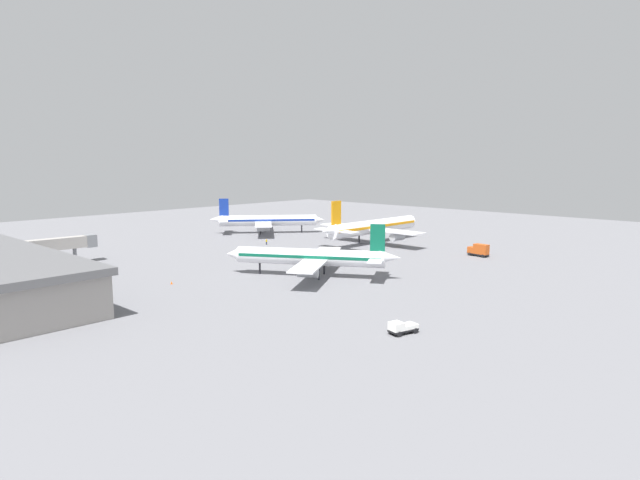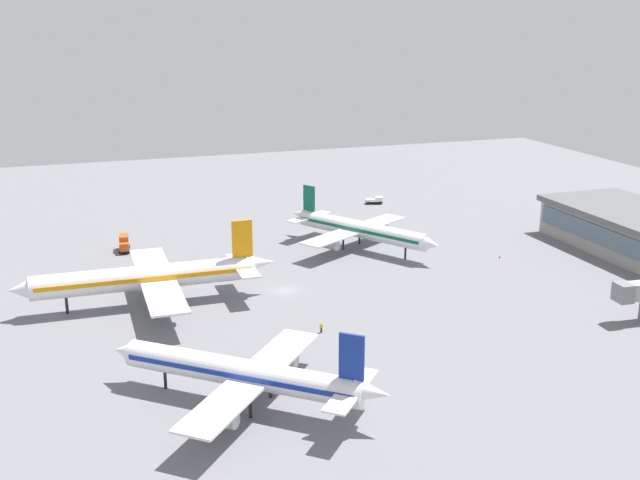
% 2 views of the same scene
% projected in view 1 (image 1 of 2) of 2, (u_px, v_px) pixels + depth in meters
% --- Properties ---
extents(ground, '(288.00, 288.00, 0.00)m').
position_uv_depth(ground, '(317.00, 253.00, 148.81)').
color(ground, slate).
extents(airplane_at_gate, '(36.31, 45.41, 13.84)m').
position_uv_depth(airplane_at_gate, '(373.00, 227.00, 165.34)').
color(airplane_at_gate, white).
rests_on(airplane_at_gate, ground).
extents(airplane_taxiing, '(29.73, 32.61, 12.11)m').
position_uv_depth(airplane_taxiing, '(267.00, 221.00, 188.13)').
color(airplane_taxiing, white).
rests_on(airplane_taxiing, ground).
extents(airplane_distant, '(34.99, 29.34, 11.88)m').
position_uv_depth(airplane_distant, '(312.00, 257.00, 118.14)').
color(airplane_distant, white).
rests_on(airplane_distant, ground).
extents(catering_truck, '(5.78, 2.71, 3.30)m').
position_uv_depth(catering_truck, '(479.00, 250.00, 143.24)').
color(catering_truck, black).
rests_on(catering_truck, ground).
extents(pushback_tractor, '(3.13, 4.74, 1.90)m').
position_uv_depth(pushback_tractor, '(402.00, 327.00, 79.55)').
color(pushback_tractor, black).
rests_on(pushback_tractor, ground).
extents(ground_crew_worker, '(0.39, 0.58, 1.67)m').
position_uv_depth(ground_crew_worker, '(266.00, 242.00, 163.20)').
color(ground_crew_worker, '#1E2338').
rests_on(ground_crew_worker, ground).
extents(jet_bridge, '(4.14, 21.79, 6.74)m').
position_uv_depth(jet_bridge, '(52.00, 245.00, 129.89)').
color(jet_bridge, '#9E9993').
rests_on(jet_bridge, ground).
extents(safety_cone_near_gate, '(0.44, 0.44, 0.60)m').
position_uv_depth(safety_cone_near_gate, '(172.00, 283.00, 111.39)').
color(safety_cone_near_gate, '#EA590C').
rests_on(safety_cone_near_gate, ground).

